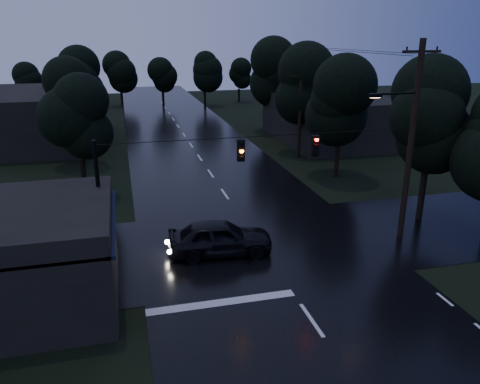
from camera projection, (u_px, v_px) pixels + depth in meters
name	position (u px, v px, depth m)	size (l,w,h in m)	color
main_road	(200.00, 158.00, 40.44)	(12.00, 120.00, 0.02)	black
cross_street	(259.00, 244.00, 23.92)	(60.00, 9.00, 0.02)	black
building_far_right	(331.00, 118.00, 46.68)	(10.00, 14.00, 4.40)	black
building_far_left	(40.00, 117.00, 45.55)	(10.00, 16.00, 5.00)	black
utility_pole_main	(410.00, 139.00, 23.05)	(3.50, 0.30, 10.00)	black
utility_pole_far	(300.00, 113.00, 39.30)	(2.00, 0.30, 7.50)	black
anchor_pole_left	(100.00, 208.00, 20.28)	(0.18, 0.18, 6.00)	black
span_signals	(278.00, 147.00, 21.44)	(15.00, 0.37, 1.12)	black
tree_corner_near	(432.00, 116.00, 25.25)	(4.48, 4.48, 9.44)	black
tree_left_a	(77.00, 117.00, 29.31)	(3.92, 3.92, 8.26)	black
tree_left_b	(76.00, 96.00, 36.40)	(4.20, 4.20, 8.85)	black
tree_left_c	(77.00, 79.00, 45.32)	(4.48, 4.48, 9.44)	black
tree_right_a	(341.00, 101.00, 33.40)	(4.20, 4.20, 8.85)	black
tree_right_b	(307.00, 85.00, 40.76)	(4.48, 4.48, 9.44)	black
tree_right_c	(277.00, 72.00, 49.96)	(4.76, 4.76, 10.03)	black
car	(220.00, 237.00, 22.57)	(2.02, 5.03, 1.71)	black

